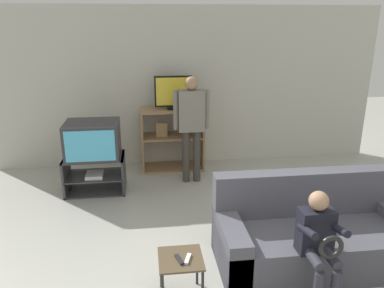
{
  "coord_description": "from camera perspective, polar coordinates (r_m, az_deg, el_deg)",
  "views": [
    {
      "loc": [
        -0.72,
        -2.21,
        2.35
      ],
      "look_at": [
        -0.17,
        2.15,
        0.9
      ],
      "focal_mm": 35.0,
      "sensor_mm": 36.0,
      "label": 1
    }
  ],
  "objects": [
    {
      "name": "wall_back",
      "position": [
        6.29,
        -0.51,
        8.61
      ],
      "size": [
        6.4,
        0.06,
        2.6
      ],
      "color": "beige",
      "rests_on": "ground_plane"
    },
    {
      "name": "tv_stand",
      "position": [
        5.57,
        -14.52,
        -4.45
      ],
      "size": [
        0.84,
        0.53,
        0.53
      ],
      "color": "#38383D",
      "rests_on": "ground_plane"
    },
    {
      "name": "television_main",
      "position": [
        5.38,
        -14.89,
        0.63
      ],
      "size": [
        0.73,
        0.59,
        0.51
      ],
      "color": "#2D2D33",
      "rests_on": "tv_stand"
    },
    {
      "name": "media_shelf",
      "position": [
        6.14,
        -3.01,
        0.86
      ],
      "size": [
        1.01,
        0.47,
        1.02
      ],
      "color": "#9E7A51",
      "rests_on": "ground_plane"
    },
    {
      "name": "television_flat",
      "position": [
        5.95,
        -2.84,
        7.72
      ],
      "size": [
        0.6,
        0.2,
        0.53
      ],
      "color": "black",
      "rests_on": "media_shelf"
    },
    {
      "name": "snack_table",
      "position": [
        3.39,
        -1.74,
        -17.82
      ],
      "size": [
        0.38,
        0.38,
        0.41
      ],
      "color": "brown",
      "rests_on": "ground_plane"
    },
    {
      "name": "remote_control_black",
      "position": [
        3.32,
        -1.94,
        -17.18
      ],
      "size": [
        0.08,
        0.15,
        0.02
      ],
      "primitive_type": "cube",
      "rotation": [
        0.0,
        0.0,
        0.3
      ],
      "color": "#232328",
      "rests_on": "snack_table"
    },
    {
      "name": "remote_control_white",
      "position": [
        3.33,
        -0.66,
        -17.1
      ],
      "size": [
        0.08,
        0.15,
        0.02
      ],
      "primitive_type": "cube",
      "rotation": [
        0.0,
        0.0,
        -0.33
      ],
      "color": "silver",
      "rests_on": "snack_table"
    },
    {
      "name": "couch",
      "position": [
        4.08,
        18.04,
        -13.06
      ],
      "size": [
        1.96,
        0.85,
        0.88
      ],
      "color": "#4C4C56",
      "rests_on": "ground_plane"
    },
    {
      "name": "person_standing_adult",
      "position": [
        5.49,
        -0.1,
        3.72
      ],
      "size": [
        0.53,
        0.2,
        1.61
      ],
      "color": "#3D3833",
      "rests_on": "ground_plane"
    },
    {
      "name": "person_seated_child",
      "position": [
        3.47,
        18.78,
        -13.52
      ],
      "size": [
        0.33,
        0.43,
        0.99
      ],
      "color": "#2D2D38",
      "rests_on": "ground_plane"
    }
  ]
}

